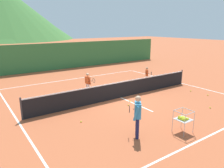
% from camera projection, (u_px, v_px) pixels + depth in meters
% --- Properties ---
extents(ground_plane, '(120.00, 120.00, 0.00)m').
position_uv_depth(ground_plane, '(121.00, 98.00, 12.67)').
color(ground_plane, '#B25633').
extents(line_baseline_near, '(11.40, 0.08, 0.01)m').
position_uv_depth(line_baseline_near, '(209.00, 136.00, 8.22)').
color(line_baseline_near, white).
rests_on(line_baseline_near, ground).
extents(line_baseline_far, '(11.40, 0.08, 0.01)m').
position_uv_depth(line_baseline_far, '(77.00, 78.00, 17.35)').
color(line_baseline_far, white).
rests_on(line_baseline_far, ground).
extents(line_sideline_west, '(0.08, 11.49, 0.01)m').
position_uv_depth(line_sideline_west, '(18.00, 121.00, 9.53)').
color(line_sideline_west, white).
rests_on(line_sideline_west, ground).
extents(line_sideline_east, '(0.08, 11.49, 0.01)m').
position_uv_depth(line_sideline_east, '(183.00, 84.00, 15.80)').
color(line_sideline_east, white).
rests_on(line_sideline_east, ground).
extents(line_service_center, '(0.08, 5.27, 0.01)m').
position_uv_depth(line_service_center, '(121.00, 98.00, 12.66)').
color(line_service_center, white).
rests_on(line_service_center, ground).
extents(tennis_net, '(11.06, 0.08, 1.05)m').
position_uv_depth(tennis_net, '(121.00, 89.00, 12.54)').
color(tennis_net, '#333338').
rests_on(tennis_net, ground).
extents(instructor, '(0.57, 0.80, 1.63)m').
position_uv_depth(instructor, '(137.00, 113.00, 7.93)').
color(instructor, '#191E4C').
rests_on(instructor, ground).
extents(student_0, '(0.40, 0.62, 1.31)m').
position_uv_depth(student_0, '(88.00, 81.00, 13.21)').
color(student_0, silver).
rests_on(student_0, ground).
extents(student_1, '(0.43, 0.68, 1.22)m').
position_uv_depth(student_1, '(147.00, 74.00, 15.61)').
color(student_1, silver).
rests_on(student_1, ground).
extents(ball_cart, '(0.58, 0.58, 0.90)m').
position_uv_depth(ball_cart, '(183.00, 118.00, 8.36)').
color(ball_cart, '#B7B7BC').
rests_on(ball_cart, ground).
extents(tennis_ball_0, '(0.07, 0.07, 0.07)m').
position_uv_depth(tennis_ball_0, '(81.00, 122.00, 9.38)').
color(tennis_ball_0, yellow).
rests_on(tennis_ball_0, ground).
extents(tennis_ball_1, '(0.07, 0.07, 0.07)m').
position_uv_depth(tennis_ball_1, '(130.00, 101.00, 11.95)').
color(tennis_ball_1, yellow).
rests_on(tennis_ball_1, ground).
extents(tennis_ball_2, '(0.07, 0.07, 0.07)m').
position_uv_depth(tennis_ball_2, '(210.00, 108.00, 11.02)').
color(tennis_ball_2, yellow).
rests_on(tennis_ball_2, ground).
extents(tennis_ball_3, '(0.07, 0.07, 0.07)m').
position_uv_depth(tennis_ball_3, '(208.00, 95.00, 13.05)').
color(tennis_ball_3, yellow).
rests_on(tennis_ball_3, ground).
extents(tennis_ball_4, '(0.07, 0.07, 0.07)m').
position_uv_depth(tennis_ball_4, '(128.00, 105.00, 11.36)').
color(tennis_ball_4, yellow).
rests_on(tennis_ball_4, ground).
extents(tennis_ball_5, '(0.07, 0.07, 0.07)m').
position_uv_depth(tennis_ball_5, '(191.00, 91.00, 13.87)').
color(tennis_ball_5, yellow).
rests_on(tennis_ball_5, ground).
extents(windscreen_fence, '(25.08, 0.08, 2.55)m').
position_uv_depth(windscreen_fence, '(55.00, 57.00, 20.58)').
color(windscreen_fence, '#33753D').
rests_on(windscreen_fence, ground).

